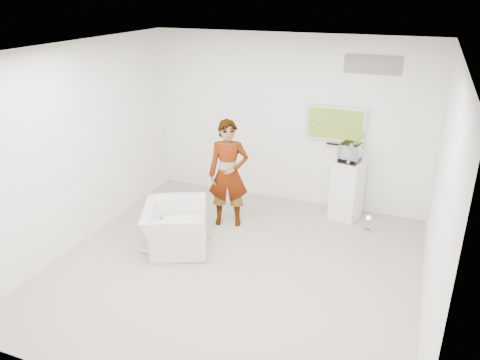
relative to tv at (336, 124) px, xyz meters
The scene contains 10 objects.
room 2.59m from the tv, 109.13° to the right, with size 5.01×5.01×3.00m.
tv is the anchor object (origin of this frame).
logo_decal 1.12m from the tv, ahead, with size 0.90×0.02×0.30m, color slate.
person 2.02m from the tv, 138.91° to the right, with size 0.65×0.43×1.78m, color silver.
armchair 3.19m from the tv, 129.67° to the right, with size 1.05×0.92×0.68m, color silver.
pedestal 1.13m from the tv, 42.51° to the right, with size 0.49×0.49×1.01m, color white.
floor_uplight 1.75m from the tv, 41.92° to the right, with size 0.17×0.17×0.26m, color silver.
vitrine 0.58m from the tv, 42.51° to the right, with size 0.31×0.31×0.31m, color white.
console 0.61m from the tv, 42.51° to the right, with size 0.05×0.17×0.23m, color white.
wii_remote 1.63m from the tv, 140.20° to the right, with size 0.04×0.15×0.04m, color white.
Camera 1 is at (2.16, -5.26, 3.68)m, focal length 35.00 mm.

